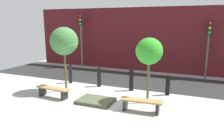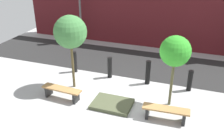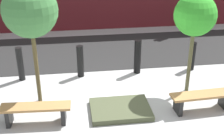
% 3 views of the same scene
% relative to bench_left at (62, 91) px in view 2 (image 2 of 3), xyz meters
% --- Properties ---
extents(ground_plane, '(18.00, 18.00, 0.00)m').
position_rel_bench_left_xyz_m(ground_plane, '(2.05, 0.46, -0.33)').
color(ground_plane, '#A4A4A4').
extents(road_strip, '(18.00, 3.52, 0.01)m').
position_rel_bench_left_xyz_m(road_strip, '(2.05, 4.38, -0.33)').
color(road_strip, '#252525').
rests_on(road_strip, ground).
extents(building_facade, '(16.20, 0.50, 4.33)m').
position_rel_bench_left_xyz_m(building_facade, '(2.05, 7.22, 1.83)').
color(building_facade, '#511419').
rests_on(building_facade, ground).
extents(bench_left, '(1.66, 0.49, 0.47)m').
position_rel_bench_left_xyz_m(bench_left, '(0.00, 0.00, 0.00)').
color(bench_left, black).
rests_on(bench_left, ground).
extents(bench_right, '(1.64, 0.50, 0.47)m').
position_rel_bench_left_xyz_m(bench_right, '(4.10, -0.00, 0.00)').
color(bench_right, black).
rests_on(bench_right, ground).
extents(planter_bed, '(1.50, 1.11, 0.14)m').
position_rel_bench_left_xyz_m(planter_bed, '(2.05, 0.20, -0.27)').
color(planter_bed, '#434931').
rests_on(planter_bed, ground).
extents(tree_behind_left_bench, '(1.33, 1.33, 3.14)m').
position_rel_bench_left_xyz_m(tree_behind_left_bench, '(-0.00, 1.03, 2.12)').
color(tree_behind_left_bench, '#4F4327').
rests_on(tree_behind_left_bench, ground).
extents(tree_behind_right_bench, '(1.10, 1.10, 2.76)m').
position_rel_bench_left_xyz_m(tree_behind_right_bench, '(4.10, 1.03, 1.85)').
color(tree_behind_right_bench, '#4D4B2F').
rests_on(tree_behind_right_bench, ground).
extents(bollard_far_left, '(0.19, 0.19, 1.04)m').
position_rel_bench_left_xyz_m(bollard_far_left, '(-0.63, 2.37, 0.19)').
color(bollard_far_left, black).
rests_on(bollard_far_left, ground).
extents(bollard_left, '(0.21, 0.21, 1.00)m').
position_rel_bench_left_xyz_m(bollard_left, '(1.16, 2.37, 0.17)').
color(bollard_left, black).
rests_on(bollard_left, ground).
extents(bollard_center, '(0.21, 0.21, 1.09)m').
position_rel_bench_left_xyz_m(bollard_center, '(2.94, 2.37, 0.21)').
color(bollard_center, black).
rests_on(bollard_center, ground).
extents(bollard_right, '(0.20, 0.20, 0.93)m').
position_rel_bench_left_xyz_m(bollard_right, '(4.73, 2.37, 0.13)').
color(bollard_right, black).
rests_on(bollard_right, ground).
extents(traffic_light_west, '(0.28, 0.27, 3.88)m').
position_rel_bench_left_xyz_m(traffic_light_west, '(-2.26, 6.42, 2.33)').
color(traffic_light_west, '#606060').
rests_on(traffic_light_west, ground).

